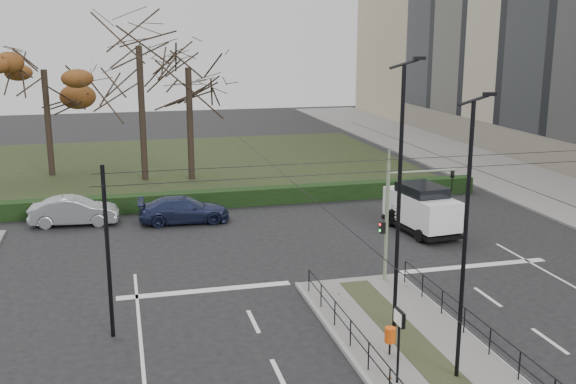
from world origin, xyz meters
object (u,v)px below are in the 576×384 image
object	(u,v)px
parked_car_second	(74,211)
parked_car_third	(184,210)
streetlamp_median_near	(466,239)
litter_bin	(390,335)
streetlamp_median_far	(400,196)
rust_tree	(44,70)
traffic_light	(393,213)
bare_tree_center	(188,76)
white_van	(421,208)
bare_tree_near	(139,56)
info_panel	(399,326)

from	to	relation	value
parked_car_second	parked_car_third	world-z (taller)	parked_car_second
streetlamp_median_near	parked_car_third	bearing A→B (deg)	107.81
litter_bin	streetlamp_median_far	size ratio (longest dim) A/B	0.10
rust_tree	traffic_light	bearing A→B (deg)	-58.93
rust_tree	bare_tree_center	size ratio (longest dim) A/B	0.96
streetlamp_median_far	white_van	bearing A→B (deg)	60.89
litter_bin	white_van	distance (m)	14.47
traffic_light	streetlamp_median_far	world-z (taller)	streetlamp_median_far
traffic_light	white_van	size ratio (longest dim) A/B	0.99
bare_tree_center	bare_tree_near	distance (m)	3.51
traffic_light	bare_tree_center	world-z (taller)	bare_tree_center
traffic_light	streetlamp_median_near	xyz separation A→B (m)	(-1.25, -8.06, 1.44)
litter_bin	parked_car_third	xyz separation A→B (m)	(-4.79, 17.51, -0.08)
streetlamp_median_near	info_panel	bearing A→B (deg)	177.06
streetlamp_median_near	parked_car_third	size ratio (longest dim) A/B	1.72
litter_bin	parked_car_second	size ratio (longest dim) A/B	0.20
rust_tree	white_van	bearing A→B (deg)	-44.30
parked_car_third	rust_tree	xyz separation A→B (m)	(-8.06, 14.50, 6.89)
litter_bin	parked_car_second	distance (m)	21.31
parked_car_second	bare_tree_near	distance (m)	13.62
parked_car_second	rust_tree	size ratio (longest dim) A/B	0.47
parked_car_second	parked_car_third	distance (m)	5.88
info_panel	litter_bin	bearing A→B (deg)	74.47
litter_bin	streetlamp_median_far	world-z (taller)	streetlamp_median_far
parked_car_third	streetlamp_median_near	bearing A→B (deg)	-159.56
traffic_light	bare_tree_center	xyz separation A→B (m)	(-5.87, 21.98, 4.26)
parked_car_second	streetlamp_median_near	bearing A→B (deg)	-144.69
streetlamp_median_far	parked_car_third	distance (m)	17.15
parked_car_third	rust_tree	distance (m)	17.97
traffic_light	bare_tree_center	distance (m)	23.15
parked_car_third	white_van	xyz separation A→B (m)	(11.76, -4.84, 0.60)
bare_tree_center	rust_tree	bearing A→B (deg)	158.67
parked_car_third	bare_tree_center	distance (m)	12.67
streetlamp_median_near	streetlamp_median_far	distance (m)	3.74
streetlamp_median_far	parked_car_second	bearing A→B (deg)	124.83
bare_tree_near	info_panel	bearing A→B (deg)	-79.03
parked_car_third	rust_tree	bearing A→B (deg)	31.70
bare_tree_center	streetlamp_median_far	bearing A→B (deg)	-80.99
traffic_light	white_van	distance (m)	7.90
litter_bin	bare_tree_center	distance (m)	29.15
streetlamp_median_near	streetlamp_median_far	world-z (taller)	streetlamp_median_far
white_van	bare_tree_near	xyz separation A→B (m)	(-13.37, 16.16, 7.29)
parked_car_second	bare_tree_center	xyz separation A→B (m)	(7.38, 9.75, 6.49)
parked_car_second	parked_car_third	size ratio (longest dim) A/B	0.94
white_van	rust_tree	xyz separation A→B (m)	(-19.83, 19.35, 6.29)
parked_car_third	bare_tree_near	size ratio (longest dim) A/B	0.40
traffic_light	bare_tree_center	size ratio (longest dim) A/B	0.48
info_panel	streetlamp_median_near	world-z (taller)	streetlamp_median_near
streetlamp_median_far	parked_car_second	size ratio (longest dim) A/B	2.00
streetlamp_median_far	rust_tree	size ratio (longest dim) A/B	0.94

